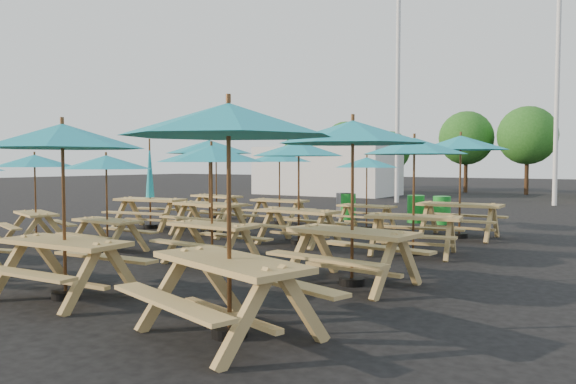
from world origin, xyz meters
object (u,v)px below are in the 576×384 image
Objects in this scene: waste_bin_1 at (348,206)px; waste_bin_4 at (442,210)px; picnic_unit_6 at (209,152)px; picnic_unit_8 at (63,146)px; picnic_unit_5 at (106,168)px; picnic_unit_12 at (229,133)px; picnic_unit_3 at (216,158)px; picnic_unit_1 at (35,166)px; picnic_unit_13 at (353,141)px; waste_bin_2 at (344,205)px; picnic_unit_7 at (279,161)px; waste_bin_0 at (347,206)px; picnic_unit_14 at (414,153)px; waste_bin_3 at (416,209)px; picnic_unit_2 at (150,192)px; picnic_unit_11 at (367,166)px; picnic_unit_15 at (461,149)px; picnic_unit_9 at (211,160)px; picnic_unit_10 at (299,155)px.

waste_bin_4 is at bearing 4.51° from waste_bin_1.
picnic_unit_6 reaches higher than picnic_unit_8.
picnic_unit_5 is 2.39× the size of waste_bin_4.
picnic_unit_3 is at bearing 147.38° from picnic_unit_12.
picnic_unit_3 is (0.05, 6.50, 0.23)m from picnic_unit_1.
picnic_unit_8 reaches higher than picnic_unit_3.
picnic_unit_13 is 10.14m from waste_bin_1.
picnic_unit_8 reaches higher than waste_bin_1.
picnic_unit_7 is at bearing -105.94° from waste_bin_2.
waste_bin_0 is (1.08, 2.40, -1.50)m from picnic_unit_7.
picnic_unit_3 is at bearing 127.66° from picnic_unit_6.
waste_bin_1 is (-4.35, 5.64, -1.65)m from picnic_unit_14.
waste_bin_4 is (-1.28, 5.88, -1.65)m from picnic_unit_14.
waste_bin_3 is (2.55, -0.07, 0.00)m from waste_bin_2.
picnic_unit_1 is 0.94× the size of picnic_unit_13.
picnic_unit_2 is 6.44m from waste_bin_0.
picnic_unit_6 is 1.21× the size of picnic_unit_11.
picnic_unit_2 is 6.60m from waste_bin_2.
picnic_unit_3 is at bearing 176.05° from picnic_unit_15.
waste_bin_3 is (6.04, 9.02, -1.37)m from picnic_unit_1.
waste_bin_0 is at bearing 155.77° from waste_bin_1.
picnic_unit_9 is at bearing -48.78° from picnic_unit_6.
picnic_unit_5 is at bearing -60.17° from picnic_unit_3.
picnic_unit_5 reaches higher than waste_bin_2.
picnic_unit_5 is 6.35m from picnic_unit_14.
picnic_unit_8 reaches higher than waste_bin_3.
picnic_unit_1 is at bearing 175.84° from picnic_unit_12.
picnic_unit_7 is at bearing -174.32° from picnic_unit_11.
picnic_unit_11 is at bearing 170.82° from picnic_unit_15.
picnic_unit_9 is (2.67, -6.25, -0.01)m from picnic_unit_7.
picnic_unit_6 is at bearing 134.16° from picnic_unit_9.
picnic_unit_13 is (5.69, -6.50, 0.26)m from picnic_unit_7.
picnic_unit_13 reaches higher than waste_bin_4.
picnic_unit_5 is 0.92× the size of picnic_unit_9.
picnic_unit_6 is 6.70m from picnic_unit_13.
picnic_unit_1 is 2.79× the size of waste_bin_2.
picnic_unit_7 is at bearing 4.69° from picnic_unit_3.
picnic_unit_1 is at bearing 147.14° from picnic_unit_8.
picnic_unit_15 is at bearing -52.74° from waste_bin_3.
picnic_unit_12 is at bearing -82.87° from picnic_unit_13.
picnic_unit_1 is 2.79× the size of waste_bin_4.
waste_bin_0 is at bearing 148.37° from picnic_unit_15.
picnic_unit_10 is 2.78× the size of waste_bin_0.
picnic_unit_6 is at bearing -91.84° from picnic_unit_7.
waste_bin_3 is at bearing 38.56° from picnic_unit_7.
picnic_unit_5 is 5.74m from picnic_unit_13.
picnic_unit_15 is (2.70, -0.36, 0.45)m from picnic_unit_11.
picnic_unit_3 is 6.69m from waste_bin_3.
picnic_unit_7 is 1.01× the size of picnic_unit_9.
picnic_unit_1 reaches higher than waste_bin_3.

